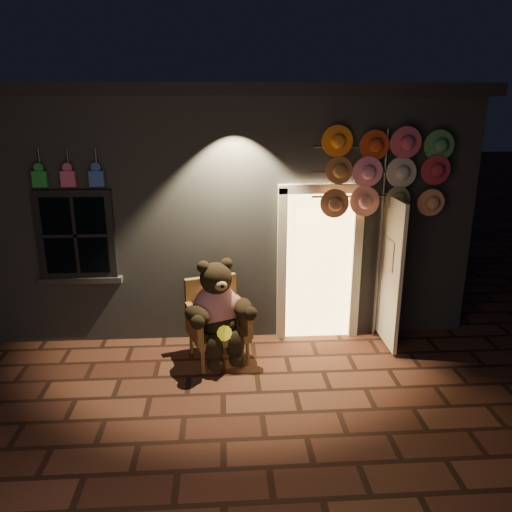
{
  "coord_description": "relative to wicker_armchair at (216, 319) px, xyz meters",
  "views": [
    {
      "loc": [
        0.04,
        -5.05,
        3.19
      ],
      "look_at": [
        0.45,
        1.0,
        1.35
      ],
      "focal_mm": 35.0,
      "sensor_mm": 36.0,
      "label": 1
    }
  ],
  "objects": [
    {
      "name": "hat_rack",
      "position": [
        2.22,
        0.36,
        1.81
      ],
      "size": [
        1.77,
        0.22,
        2.92
      ],
      "color": "#59595E",
      "rests_on": "ground"
    },
    {
      "name": "wicker_armchair",
      "position": [
        0.0,
        0.0,
        0.0
      ],
      "size": [
        0.87,
        0.84,
        1.05
      ],
      "rotation": [
        0.0,
        0.0,
        0.32
      ],
      "color": "olive",
      "rests_on": "ground"
    },
    {
      "name": "shop_building",
      "position": [
        0.08,
        3.07,
        1.21
      ],
      "size": [
        7.3,
        5.95,
        3.51
      ],
      "color": "slate",
      "rests_on": "ground"
    },
    {
      "name": "ground",
      "position": [
        0.08,
        -0.92,
        -0.52
      ],
      "size": [
        60.0,
        60.0,
        0.0
      ],
      "primitive_type": "plane",
      "color": "brown",
      "rests_on": "ground"
    },
    {
      "name": "teddy_bear",
      "position": [
        0.03,
        -0.13,
        0.17
      ],
      "size": [
        0.91,
        0.84,
        1.32
      ],
      "rotation": [
        0.0,
        0.0,
        0.32
      ],
      "color": "#B0121A",
      "rests_on": "ground"
    }
  ]
}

